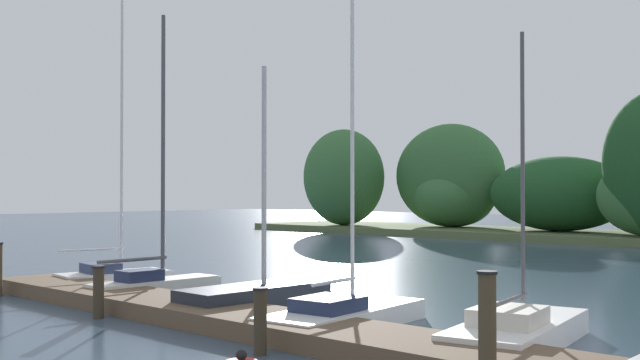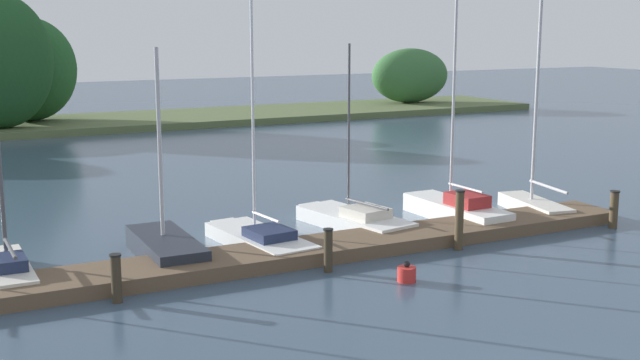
# 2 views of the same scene
# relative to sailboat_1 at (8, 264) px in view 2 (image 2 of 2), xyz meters

# --- Properties ---
(dock_pier) EXTENTS (20.78, 1.80, 0.35)m
(dock_pier) POSITION_rel_sailboat_1_xyz_m (6.55, -1.51, -0.22)
(dock_pier) COLOR brown
(dock_pier) RESTS_ON ground
(sailboat_1) EXTENTS (0.94, 3.64, 7.04)m
(sailboat_1) POSITION_rel_sailboat_1_xyz_m (0.00, 0.00, 0.00)
(sailboat_1) COLOR silver
(sailboat_1) RESTS_ON ground
(sailboat_2) EXTENTS (1.28, 3.72, 5.32)m
(sailboat_2) POSITION_rel_sailboat_1_xyz_m (3.75, 0.07, -0.05)
(sailboat_2) COLOR #232833
(sailboat_2) RESTS_ON ground
(sailboat_3) EXTENTS (1.80, 4.33, 6.94)m
(sailboat_3) POSITION_rel_sailboat_1_xyz_m (6.29, -0.01, -0.11)
(sailboat_3) COLOR white
(sailboat_3) RESTS_ON ground
(sailboat_4) EXTENTS (2.09, 4.34, 5.33)m
(sailboat_4) POSITION_rel_sailboat_1_xyz_m (9.56, 0.69, -0.11)
(sailboat_4) COLOR white
(sailboat_4) RESTS_ON ground
(sailboat_5) EXTENTS (1.30, 4.28, 7.16)m
(sailboat_5) POSITION_rel_sailboat_1_xyz_m (12.81, 0.15, -0.01)
(sailboat_5) COLOR white
(sailboat_5) RESTS_ON ground
(sailboat_6) EXTENTS (1.47, 3.49, 7.56)m
(sailboat_6) POSITION_rel_sailboat_1_xyz_m (15.57, -0.23, 0.03)
(sailboat_6) COLOR silver
(sailboat_6) RESTS_ON ground
(mooring_piling_1) EXTENTS (0.26, 0.26, 1.07)m
(mooring_piling_1) POSITION_rel_sailboat_1_xyz_m (1.89, -2.73, 0.15)
(mooring_piling_1) COLOR #3D3323
(mooring_piling_1) RESTS_ON ground
(mooring_piling_2) EXTENTS (0.24, 0.24, 1.07)m
(mooring_piling_2) POSITION_rel_sailboat_1_xyz_m (6.94, -2.82, 0.15)
(mooring_piling_2) COLOR #3D3323
(mooring_piling_2) RESTS_ON ground
(mooring_piling_3) EXTENTS (0.26, 0.26, 1.60)m
(mooring_piling_3) POSITION_rel_sailboat_1_xyz_m (10.92, -2.63, 0.41)
(mooring_piling_3) COLOR #4C3D28
(mooring_piling_3) RESTS_ON ground
(mooring_piling_4) EXTENTS (0.28, 0.28, 1.11)m
(mooring_piling_4) POSITION_rel_sailboat_1_xyz_m (16.36, -2.78, 0.17)
(mooring_piling_4) COLOR #4C3D28
(mooring_piling_4) RESTS_ON ground
(channel_buoy_0) EXTENTS (0.43, 0.43, 0.50)m
(channel_buoy_0) POSITION_rel_sailboat_1_xyz_m (8.21, -4.31, -0.21)
(channel_buoy_0) COLOR red
(channel_buoy_0) RESTS_ON ground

